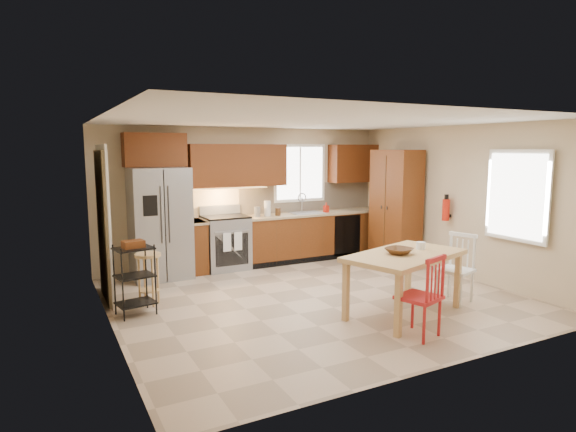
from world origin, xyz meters
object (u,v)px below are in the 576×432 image
at_px(range_stove, 226,243).
at_px(table_bowl, 399,254).
at_px(refrigerator, 160,223).
at_px(dining_table, 404,284).
at_px(chair_white, 455,269).
at_px(pantry, 395,207).
at_px(table_jar, 421,247).
at_px(soap_bottle, 326,207).
at_px(fire_extinguisher, 446,210).
at_px(utility_cart, 135,280).
at_px(bar_stool, 149,279).
at_px(chair_red, 419,296).

bearing_deg(range_stove, table_bowl, -71.29).
bearing_deg(refrigerator, table_bowl, -54.99).
bearing_deg(dining_table, chair_white, -14.60).
height_order(pantry, chair_white, pantry).
relative_size(pantry, table_jar, 14.78).
distance_m(soap_bottle, fire_extinguisher, 2.27).
bearing_deg(refrigerator, utility_cart, -113.03).
relative_size(refrigerator, utility_cart, 1.98).
height_order(pantry, table_jar, pantry).
bearing_deg(bar_stool, fire_extinguisher, 8.03).
height_order(refrigerator, pantry, pantry).
relative_size(soap_bottle, bar_stool, 0.27).
xyz_separation_m(range_stove, table_jar, (1.57, -3.19, 0.37)).
bearing_deg(fire_extinguisher, table_bowl, -148.64).
distance_m(fire_extinguisher, dining_table, 2.44).
bearing_deg(fire_extinguisher, range_stove, 147.38).
bearing_deg(fire_extinguisher, dining_table, -147.36).
bearing_deg(chair_red, range_stove, 84.78).
bearing_deg(bar_stool, pantry, 20.71).
distance_m(refrigerator, soap_bottle, 3.18).
xyz_separation_m(bar_stool, utility_cart, (-0.24, -0.33, 0.10)).
bearing_deg(dining_table, bar_stool, 128.65).
bearing_deg(chair_white, pantry, -37.43).
height_order(chair_white, table_jar, chair_white).
relative_size(range_stove, dining_table, 0.57).
bearing_deg(fire_extinguisher, soap_bottle, 120.53).
relative_size(chair_red, chair_white, 1.00).
xyz_separation_m(chair_red, bar_stool, (-2.49, 2.55, -0.12)).
distance_m(table_bowl, utility_cart, 3.38).
relative_size(refrigerator, table_bowl, 5.58).
xyz_separation_m(fire_extinguisher, bar_stool, (-4.80, 0.64, -0.74)).
xyz_separation_m(soap_bottle, fire_extinguisher, (1.15, -1.95, 0.10)).
height_order(fire_extinguisher, bar_stool, fire_extinguisher).
xyz_separation_m(refrigerator, chair_white, (3.32, -3.18, -0.44)).
height_order(fire_extinguisher, chair_white, fire_extinguisher).
bearing_deg(bar_stool, range_stove, 56.34).
height_order(soap_bottle, chair_white, soap_bottle).
bearing_deg(soap_bottle, refrigerator, 179.55).
bearing_deg(chair_red, refrigerator, 99.83).
distance_m(range_stove, table_bowl, 3.49).
height_order(bar_stool, utility_cart, utility_cart).
relative_size(refrigerator, fire_extinguisher, 5.06).
height_order(soap_bottle, dining_table, soap_bottle).
bearing_deg(fire_extinguisher, refrigerator, 155.48).
distance_m(range_stove, chair_white, 3.90).
bearing_deg(refrigerator, chair_red, -62.56).
xyz_separation_m(refrigerator, chair_red, (2.02, -3.88, -0.44)).
distance_m(fire_extinguisher, chair_white, 1.70).
bearing_deg(range_stove, utility_cart, -137.13).
height_order(chair_white, bar_stool, chair_white).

